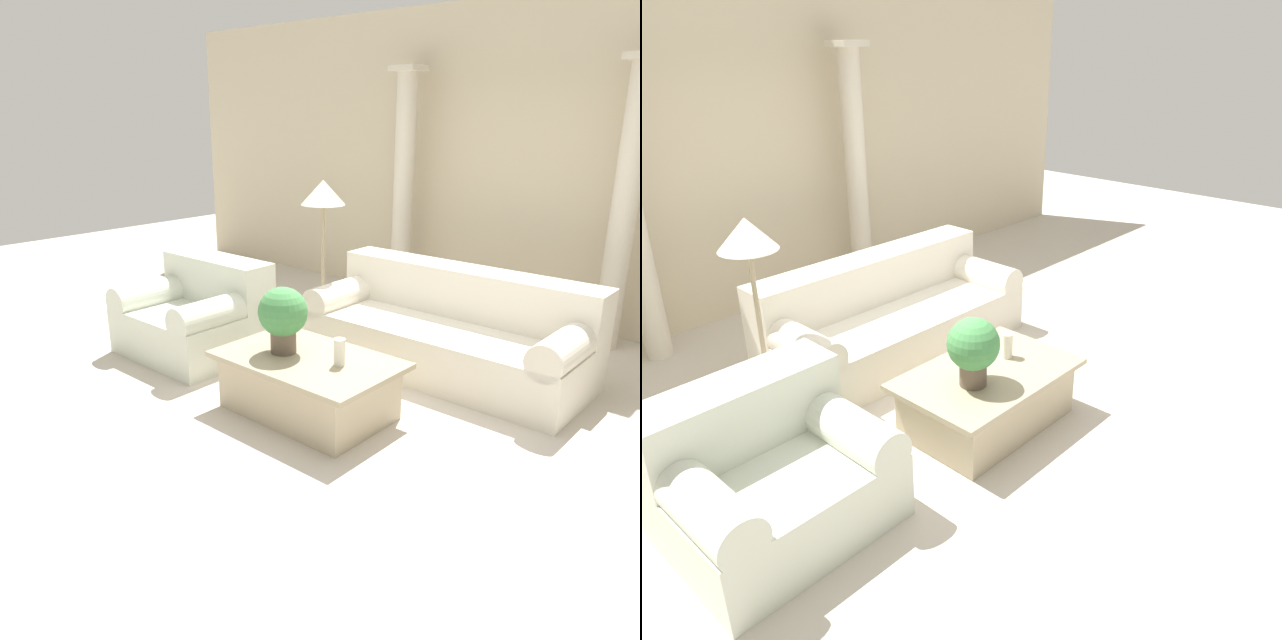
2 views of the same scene
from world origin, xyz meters
TOP-DOWN VIEW (x-y plane):
  - ground_plane at (0.00, 0.00)m, footprint 16.00×16.00m
  - wall_back at (0.00, 2.70)m, footprint 10.00×0.06m
  - sofa_long at (0.23, 0.89)m, footprint 2.37×1.00m
  - loveseat at (-1.71, -0.26)m, footprint 1.19×1.00m
  - coffee_table at (-0.09, -0.52)m, footprint 1.29×0.84m
  - potted_plant at (-0.30, -0.56)m, footprint 0.36×0.36m
  - pillar_candle at (0.17, -0.49)m, footprint 0.08×0.08m
  - floor_lamp at (-1.09, 0.78)m, footprint 0.41×0.41m
  - column_left at (-1.26, 2.34)m, footprint 0.31×0.31m
  - column_right at (1.08, 2.34)m, footprint 0.31×0.31m

SIDE VIEW (x-z plane):
  - ground_plane at x=0.00m, z-range 0.00..0.00m
  - coffee_table at x=-0.09m, z-range 0.01..0.44m
  - sofa_long at x=0.23m, z-range -0.08..0.76m
  - loveseat at x=-1.71m, z-range -0.07..0.78m
  - pillar_candle at x=0.17m, z-range 0.44..0.63m
  - potted_plant at x=-0.30m, z-range 0.48..0.97m
  - column_left at x=-1.26m, z-range 0.03..2.61m
  - column_right at x=1.08m, z-range 0.03..2.61m
  - floor_lamp at x=-1.09m, z-range 0.56..2.09m
  - wall_back at x=0.00m, z-range 0.00..3.20m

